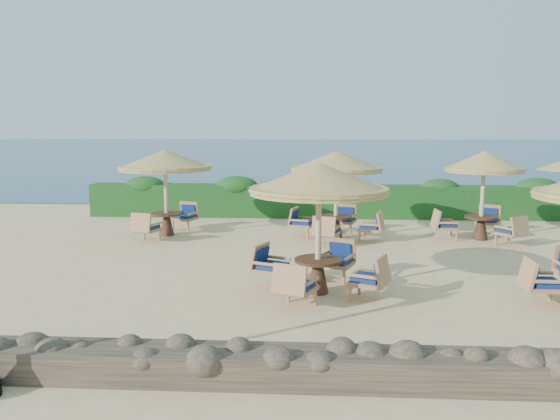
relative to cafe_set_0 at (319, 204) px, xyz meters
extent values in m
plane|color=beige|center=(0.55, 2.21, -1.83)|extent=(120.00, 120.00, 0.00)
plane|color=#0C2851|center=(0.55, 72.21, -1.83)|extent=(160.00, 160.00, 0.00)
cube|color=#143F17|center=(0.55, 9.41, -1.23)|extent=(18.00, 0.90, 1.20)
cube|color=brown|center=(0.55, -3.99, -1.61)|extent=(15.00, 0.65, 0.44)
cylinder|color=#C9B98E|center=(0.00, 0.00, -0.63)|extent=(0.12, 0.12, 2.40)
cone|color=olive|center=(0.00, 0.00, 0.55)|extent=(2.81, 2.81, 0.55)
cylinder|color=olive|center=(0.00, 0.00, 0.27)|extent=(2.76, 2.76, 0.14)
cylinder|color=#442918|center=(0.00, 0.00, -1.15)|extent=(0.96, 0.96, 0.06)
cone|color=#442918|center=(0.00, 0.00, -1.50)|extent=(0.44, 0.44, 0.64)
cylinder|color=#C9B98E|center=(-4.63, 5.67, -0.63)|extent=(0.12, 0.12, 2.40)
cone|color=olive|center=(-4.63, 5.67, 0.55)|extent=(2.85, 2.85, 0.55)
cylinder|color=olive|center=(-4.63, 5.67, 0.27)|extent=(2.79, 2.79, 0.14)
cylinder|color=#442918|center=(-4.63, 5.67, -1.15)|extent=(0.96, 0.96, 0.06)
cone|color=#442918|center=(-4.63, 5.67, -1.50)|extent=(0.44, 0.44, 0.64)
cylinder|color=#C9B98E|center=(0.59, 5.42, -0.63)|extent=(0.12, 0.12, 2.40)
cone|color=olive|center=(0.59, 5.42, 0.55)|extent=(2.73, 2.73, 0.55)
cylinder|color=olive|center=(0.59, 5.42, 0.27)|extent=(2.67, 2.67, 0.14)
cylinder|color=#442918|center=(0.59, 5.42, -1.15)|extent=(0.96, 0.96, 0.06)
cone|color=#442918|center=(0.59, 5.42, -1.50)|extent=(0.44, 0.44, 0.64)
cylinder|color=#C9B98E|center=(4.92, 5.60, -0.63)|extent=(0.12, 0.12, 2.40)
cone|color=olive|center=(4.92, 5.60, 0.55)|extent=(2.28, 2.28, 0.55)
cylinder|color=olive|center=(4.92, 5.60, 0.27)|extent=(2.23, 2.23, 0.14)
cylinder|color=#442918|center=(4.92, 5.60, -1.15)|extent=(0.96, 0.96, 0.06)
cone|color=#442918|center=(4.92, 5.60, -1.50)|extent=(0.44, 0.44, 0.64)
camera|label=1|loc=(-0.14, -10.77, 1.54)|focal=35.00mm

